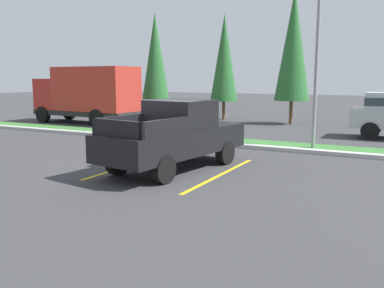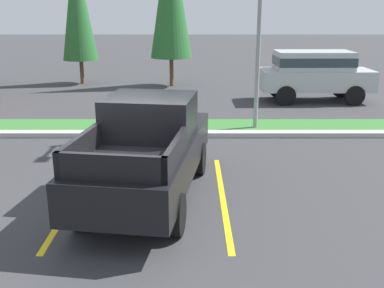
% 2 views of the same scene
% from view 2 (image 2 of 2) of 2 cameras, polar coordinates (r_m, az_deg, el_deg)
% --- Properties ---
extents(ground_plane, '(120.00, 120.00, 0.00)m').
position_cam_2_polar(ground_plane, '(9.50, -7.81, -7.24)').
color(ground_plane, '#38383A').
extents(parking_line_near, '(0.12, 4.80, 0.01)m').
position_cam_2_polar(parking_line_near, '(9.98, -14.22, -6.38)').
color(parking_line_near, yellow).
rests_on(parking_line_near, ground).
extents(parking_line_far, '(0.12, 4.80, 0.01)m').
position_cam_2_polar(parking_line_far, '(9.70, 3.95, -6.58)').
color(parking_line_far, yellow).
rests_on(parking_line_far, ground).
extents(curb_strip, '(56.00, 0.40, 0.15)m').
position_cam_2_polar(curb_strip, '(14.16, -5.14, 1.27)').
color(curb_strip, '#B2B2AD').
rests_on(curb_strip, ground).
extents(grass_median, '(56.00, 1.80, 0.06)m').
position_cam_2_polar(grass_median, '(15.23, -4.77, 2.21)').
color(grass_median, '#387533').
rests_on(grass_median, ground).
extents(pickup_truck_main, '(2.63, 5.44, 2.10)m').
position_cam_2_polar(pickup_truck_main, '(9.40, -5.36, -0.63)').
color(pickup_truck_main, black).
rests_on(pickup_truck_main, ground).
extents(suv_distant, '(4.62, 1.99, 2.10)m').
position_cam_2_polar(suv_distant, '(19.96, 15.21, 8.68)').
color(suv_distant, black).
rests_on(suv_distant, ground).
extents(cypress_tree_left_inner, '(1.78, 1.78, 6.84)m').
position_cam_2_polar(cypress_tree_left_inner, '(24.45, -14.02, 16.72)').
color(cypress_tree_left_inner, brown).
rests_on(cypress_tree_left_inner, ground).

